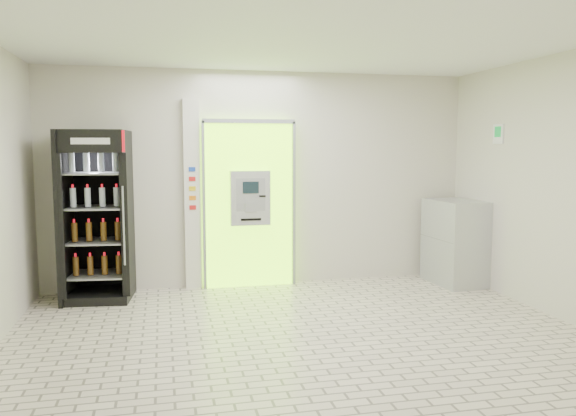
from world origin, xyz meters
name	(u,v)px	position (x,y,z in m)	size (l,w,h in m)	color
ground	(306,341)	(0.00, 0.00, 0.00)	(6.00, 6.00, 0.00)	beige
room_shell	(306,158)	(0.00, 0.00, 1.84)	(6.00, 6.00, 6.00)	beige
atm_assembly	(249,203)	(-0.20, 2.41, 1.17)	(1.30, 0.24, 2.33)	#92FF12
pillar	(192,195)	(-0.98, 2.45, 1.30)	(0.22, 0.11, 2.60)	silver
beverage_cooler	(97,219)	(-2.20, 2.14, 1.04)	(0.88, 0.82, 2.16)	black
steel_cabinet	(455,242)	(2.69, 1.90, 0.60)	(0.66, 0.93, 1.20)	#B1B4B9
exit_sign	(498,134)	(2.99, 1.40, 2.12)	(0.02, 0.22, 0.26)	white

